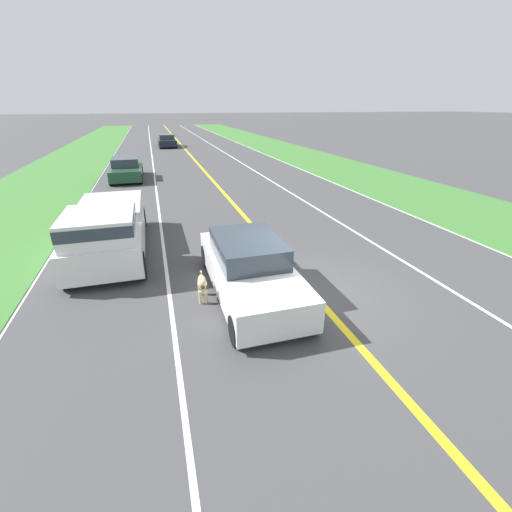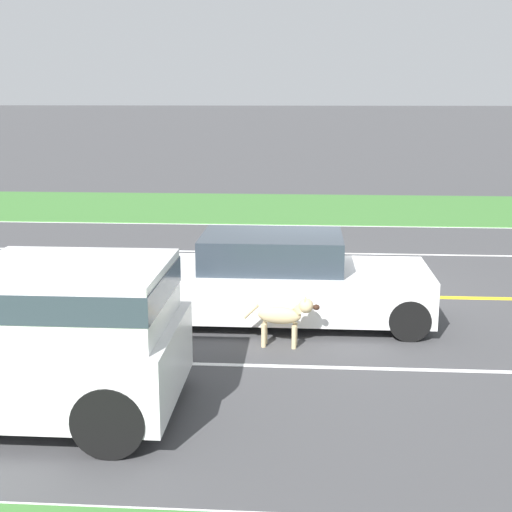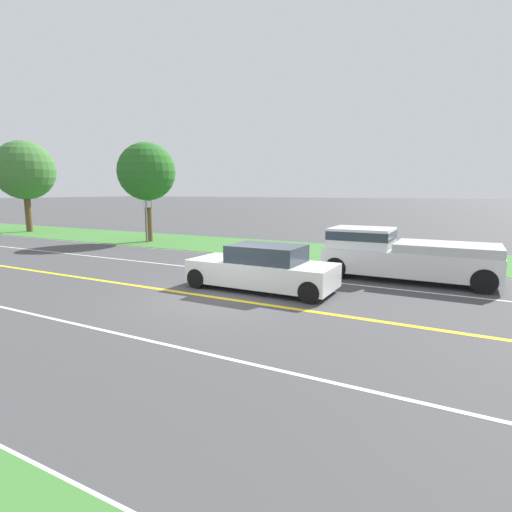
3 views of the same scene
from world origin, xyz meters
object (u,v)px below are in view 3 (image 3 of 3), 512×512
Objects in this scene: pickup_truck at (401,254)px; roadside_tree_right_near at (147,172)px; street_sign at (147,216)px; dog at (276,268)px; ego_car at (263,269)px; roadside_tree_right_far at (24,171)px.

roadside_tree_right_near is at bearing 75.40° from pickup_truck.
dog is at bearing -117.12° from street_sign.
pickup_truck is at bearing -44.95° from ego_car.
roadside_tree_right_near is 2.71m from street_sign.
roadside_tree_right_far is at bearing 79.46° from dog.
ego_car is 4.14× the size of dog.
street_sign is at bearing -94.49° from roadside_tree_right_far.
roadside_tree_right_far is 2.64× the size of street_sign.
ego_car is at bearing -108.14° from roadside_tree_right_far.
pickup_truck is 0.95× the size of roadside_tree_right_near.
street_sign is at bearing 58.42° from ego_car.
roadside_tree_right_near is (6.34, 11.56, 3.72)m from dog.
dog is 0.20× the size of pickup_truck.
pickup_truck is 28.24m from roadside_tree_right_far.
street_sign is (-0.67, -0.49, -2.58)m from roadside_tree_right_near.
dog is at bearing -105.58° from roadside_tree_right_far.
pickup_truck is at bearing -102.60° from street_sign.
street_sign reaches higher than dog.
ego_car is 14.35m from roadside_tree_right_near.
dog is 0.19× the size of roadside_tree_right_near.
ego_car is 0.77× the size of roadside_tree_right_near.
roadside_tree_right_far is at bearing 85.51° from street_sign.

